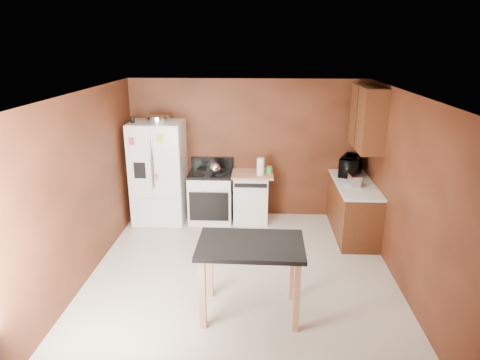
# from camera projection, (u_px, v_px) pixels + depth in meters

# --- Properties ---
(floor) EXTENTS (4.50, 4.50, 0.00)m
(floor) POSITION_uv_depth(u_px,v_px,m) (242.00, 274.00, 5.98)
(floor) COLOR beige
(floor) RESTS_ON ground
(ceiling) EXTENTS (4.50, 4.50, 0.00)m
(ceiling) POSITION_uv_depth(u_px,v_px,m) (242.00, 93.00, 5.21)
(ceiling) COLOR white
(ceiling) RESTS_ON ground
(wall_back) EXTENTS (4.20, 0.00, 4.20)m
(wall_back) POSITION_uv_depth(u_px,v_px,m) (247.00, 149.00, 7.73)
(wall_back) COLOR brown
(wall_back) RESTS_ON ground
(wall_front) EXTENTS (4.20, 0.00, 4.20)m
(wall_front) POSITION_uv_depth(u_px,v_px,m) (229.00, 282.00, 3.45)
(wall_front) COLOR brown
(wall_front) RESTS_ON ground
(wall_left) EXTENTS (0.00, 4.50, 4.50)m
(wall_left) POSITION_uv_depth(u_px,v_px,m) (84.00, 188.00, 5.69)
(wall_left) COLOR brown
(wall_left) RESTS_ON ground
(wall_right) EXTENTS (0.00, 4.50, 4.50)m
(wall_right) POSITION_uv_depth(u_px,v_px,m) (405.00, 193.00, 5.49)
(wall_right) COLOR brown
(wall_right) RESTS_ON ground
(roasting_pan) EXTENTS (0.39, 0.39, 0.10)m
(roasting_pan) POSITION_uv_depth(u_px,v_px,m) (158.00, 119.00, 7.31)
(roasting_pan) COLOR silver
(roasting_pan) RESTS_ON refrigerator
(pen_cup) EXTENTS (0.07, 0.07, 0.11)m
(pen_cup) POSITION_uv_depth(u_px,v_px,m) (132.00, 120.00, 7.17)
(pen_cup) COLOR black
(pen_cup) RESTS_ON refrigerator
(kettle) EXTENTS (0.20, 0.20, 0.20)m
(kettle) POSITION_uv_depth(u_px,v_px,m) (215.00, 168.00, 7.44)
(kettle) COLOR silver
(kettle) RESTS_ON gas_range
(paper_towel) EXTENTS (0.16, 0.16, 0.30)m
(paper_towel) POSITION_uv_depth(u_px,v_px,m) (261.00, 167.00, 7.40)
(paper_towel) COLOR white
(paper_towel) RESTS_ON dishwasher
(green_canister) EXTENTS (0.11, 0.11, 0.12)m
(green_canister) POSITION_uv_depth(u_px,v_px,m) (269.00, 170.00, 7.54)
(green_canister) COLOR green
(green_canister) RESTS_ON dishwasher
(toaster) EXTENTS (0.17, 0.26, 0.18)m
(toaster) POSITION_uv_depth(u_px,v_px,m) (354.00, 180.00, 6.83)
(toaster) COLOR silver
(toaster) RESTS_ON right_cabinets
(microwave) EXTENTS (0.56, 0.65, 0.30)m
(microwave) POSITION_uv_depth(u_px,v_px,m) (351.00, 166.00, 7.38)
(microwave) COLOR black
(microwave) RESTS_ON right_cabinets
(refrigerator) EXTENTS (0.90, 0.80, 1.80)m
(refrigerator) POSITION_uv_depth(u_px,v_px,m) (159.00, 173.00, 7.54)
(refrigerator) COLOR white
(refrigerator) RESTS_ON ground
(gas_range) EXTENTS (0.76, 0.68, 1.10)m
(gas_range) POSITION_uv_depth(u_px,v_px,m) (211.00, 196.00, 7.69)
(gas_range) COLOR white
(gas_range) RESTS_ON ground
(dishwasher) EXTENTS (0.78, 0.63, 0.89)m
(dishwasher) POSITION_uv_depth(u_px,v_px,m) (251.00, 196.00, 7.69)
(dishwasher) COLOR white
(dishwasher) RESTS_ON ground
(right_cabinets) EXTENTS (0.63, 1.58, 2.45)m
(right_cabinets) POSITION_uv_depth(u_px,v_px,m) (357.00, 182.00, 7.02)
(right_cabinets) COLOR brown
(right_cabinets) RESTS_ON ground
(island) EXTENTS (1.23, 0.83, 0.91)m
(island) POSITION_uv_depth(u_px,v_px,m) (251.00, 254.00, 4.92)
(island) COLOR black
(island) RESTS_ON ground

